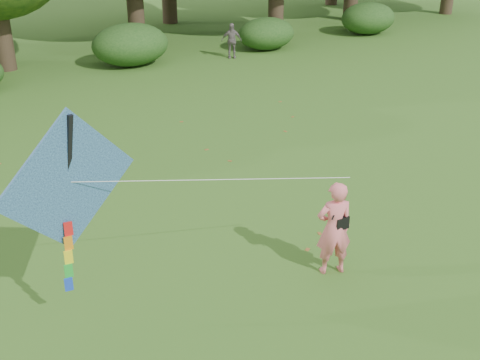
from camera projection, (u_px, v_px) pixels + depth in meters
ground at (331, 273)px, 12.08m from camera, size 100.00×100.00×0.00m
man_kite_flyer at (334, 228)px, 11.74m from camera, size 0.84×0.68×1.98m
bystander_right at (231, 41)px, 28.29m from camera, size 1.03×0.79×1.63m
crossbody_bag at (340, 222)px, 11.71m from camera, size 0.43×0.20×0.75m
flying_kite at (69, 184)px, 9.47m from camera, size 6.24×1.36×3.27m
shrub_band at (49, 58)px, 25.01m from camera, size 39.15×3.22×1.88m
fallen_leaves at (213, 151)px, 17.94m from camera, size 10.32×9.03×0.01m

